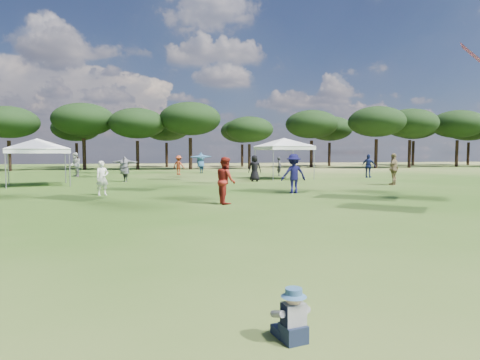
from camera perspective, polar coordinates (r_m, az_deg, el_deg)
The scene contains 5 objects.
tree_line at distance 49.10m, azimuth -8.44°, elevation 7.99°, with size 108.78×17.63×7.77m.
tent_left at distance 25.73m, azimuth -26.88°, elevation 5.02°, with size 6.38×6.38×3.00m.
tent_right at distance 29.10m, azimuth 6.25°, elevation 5.71°, with size 6.69×6.69×3.24m.
toddler at distance 4.29m, azimuth 7.44°, elevation -18.76°, with size 0.39×0.42×0.55m.
festival_crowd at distance 26.98m, azimuth -10.76°, elevation 1.70°, with size 30.64×23.63×1.93m.
Camera 1 is at (-0.70, -1.47, 1.89)m, focal length 30.00 mm.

